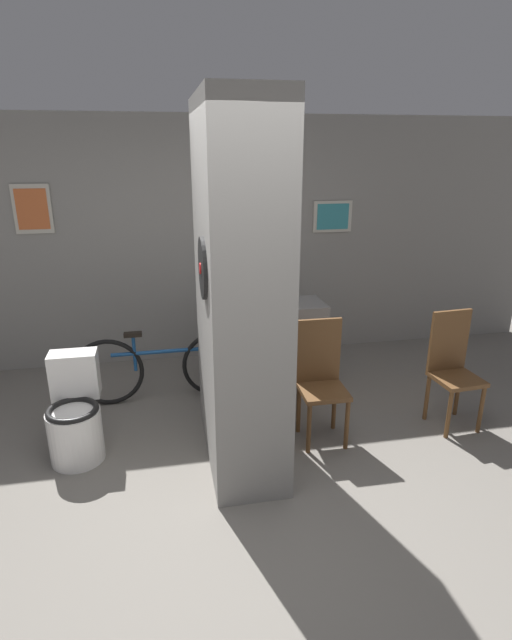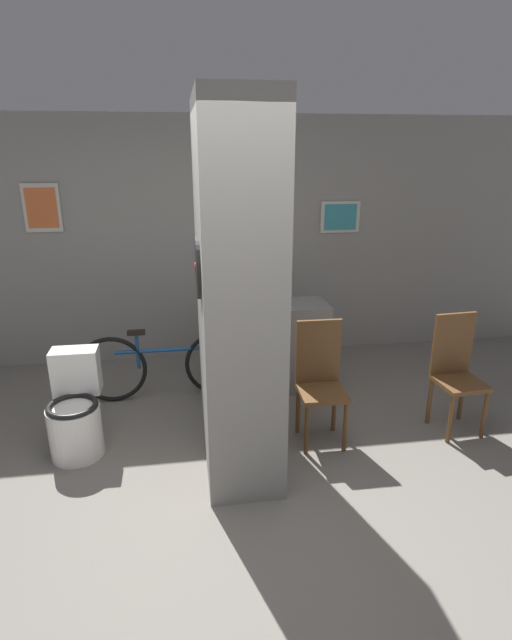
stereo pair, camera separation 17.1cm
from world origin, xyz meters
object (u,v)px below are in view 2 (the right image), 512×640
at_px(toilet, 76,413).
at_px(bicycle, 166,365).
at_px(chair_near_pillar, 320,378).
at_px(chair_by_doorway, 456,369).
at_px(bottle_tall, 239,295).

xyz_separation_m(toilet, bicycle, (0.68, 0.78, 0.01)).
bearing_deg(bicycle, chair_near_pillar, -35.24).
relative_size(chair_by_doorway, bottle_tall, 3.39).
bearing_deg(toilet, bicycle, 48.96).
xyz_separation_m(bicycle, bottle_tall, (0.71, 0.07, 0.64)).
distance_m(chair_near_pillar, chair_by_doorway, 1.16).
bearing_deg(bottle_tall, toilet, -148.54).
bearing_deg(bottle_tall, chair_by_doorway, -29.14).
relative_size(bicycle, bottle_tall, 5.62).
relative_size(toilet, bicycle, 0.47).
distance_m(toilet, chair_near_pillar, 1.93).
distance_m(chair_near_pillar, bicycle, 1.53).
height_order(toilet, chair_near_pillar, chair_near_pillar).
relative_size(toilet, chair_near_pillar, 0.79).
height_order(toilet, bicycle, toilet).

